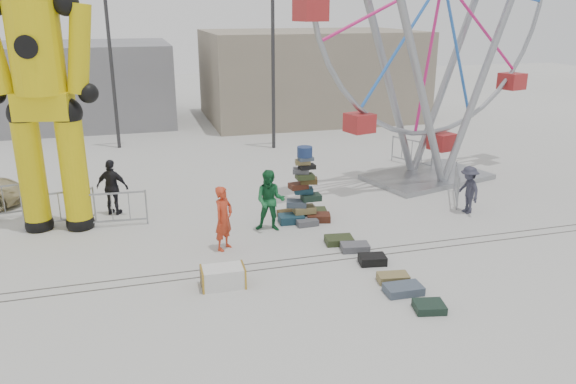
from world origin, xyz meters
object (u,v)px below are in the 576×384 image
object	(u,v)px
suitcase_tower	(304,200)
pedestrian_green	(270,201)
pedestrian_grey	(468,190)
steamer_trunk	(223,277)
barricade_dummy_c	(112,209)
pedestrian_black	(112,187)
barricade_wheel_back	(412,152)
ferris_wheel	(441,5)
crash_test_dummy	(41,85)
barricade_wheel_front	(457,185)
pedestrian_red	(224,218)
lamp_post_left	(112,50)
lamp_post_right	(275,50)
barricade_dummy_b	(60,209)

from	to	relation	value
suitcase_tower	pedestrian_green	distance (m)	1.35
pedestrian_green	pedestrian_grey	world-z (taller)	pedestrian_green
steamer_trunk	suitcase_tower	bearing A→B (deg)	51.29
steamer_trunk	barricade_dummy_c	xyz separation A→B (m)	(-2.56, 4.67, 0.31)
barricade_dummy_c	pedestrian_grey	distance (m)	11.09
pedestrian_black	suitcase_tower	bearing A→B (deg)	-175.12
barricade_wheel_back	ferris_wheel	bearing A→B (deg)	-36.66
crash_test_dummy	barricade_dummy_c	world-z (taller)	crash_test_dummy
crash_test_dummy	barricade_wheel_front	distance (m)	13.36
pedestrian_red	pedestrian_black	bearing A→B (deg)	84.25
barricade_wheel_front	steamer_trunk	bearing A→B (deg)	144.00
barricade_dummy_c	pedestrian_green	size ratio (longest dim) A/B	1.09
pedestrian_grey	crash_test_dummy	bearing A→B (deg)	-99.84
barricade_wheel_back	steamer_trunk	bearing A→B (deg)	-74.25
lamp_post_left	pedestrian_black	world-z (taller)	lamp_post_left
lamp_post_right	suitcase_tower	distance (m)	10.19
barricade_dummy_c	barricade_wheel_front	bearing A→B (deg)	0.57
lamp_post_right	crash_test_dummy	xyz separation A→B (m)	(-8.75, -8.05, -0.23)
barricade_dummy_c	steamer_trunk	bearing A→B (deg)	-57.46
pedestrian_grey	barricade_wheel_back	bearing A→B (deg)	169.99
suitcase_tower	barricade_dummy_c	xyz separation A→B (m)	(-5.70, 0.99, -0.11)
pedestrian_red	pedestrian_green	size ratio (longest dim) A/B	0.97
steamer_trunk	barricade_wheel_front	size ratio (longest dim) A/B	0.52
lamp_post_right	ferris_wheel	size ratio (longest dim) A/B	0.62
pedestrian_red	barricade_dummy_b	bearing A→B (deg)	101.48
lamp_post_left	crash_test_dummy	xyz separation A→B (m)	(-1.75, -10.05, -0.23)
pedestrian_black	barricade_dummy_b	bearing A→B (deg)	47.45
lamp_post_left	crash_test_dummy	size ratio (longest dim) A/B	0.99
barricade_dummy_c	pedestrian_black	world-z (taller)	pedestrian_black
steamer_trunk	barricade_dummy_b	bearing A→B (deg)	130.17
pedestrian_green	suitcase_tower	bearing A→B (deg)	44.97
steamer_trunk	barricade_wheel_front	bearing A→B (deg)	26.63
ferris_wheel	pedestrian_green	xyz separation A→B (m)	(-7.05, -3.38, -5.45)
suitcase_tower	ferris_wheel	size ratio (longest dim) A/B	0.18
barricade_dummy_b	barricade_dummy_c	world-z (taller)	same
crash_test_dummy	pedestrian_red	size ratio (longest dim) A/B	4.52
lamp_post_left	pedestrian_green	distance (m)	13.12
steamer_trunk	pedestrian_grey	xyz separation A→B (m)	(8.38, 2.86, 0.53)
barricade_dummy_b	pedestrian_green	world-z (taller)	pedestrian_green
suitcase_tower	barricade_dummy_c	world-z (taller)	suitcase_tower
barricade_wheel_back	pedestrian_red	xyz separation A→B (m)	(-8.95, -6.36, 0.34)
lamp_post_left	pedestrian_red	bearing A→B (deg)	-77.97
lamp_post_right	crash_test_dummy	size ratio (longest dim) A/B	0.99
crash_test_dummy	barricade_wheel_back	distance (m)	14.39
lamp_post_right	pedestrian_green	bearing A→B (deg)	-105.40
lamp_post_right	barricade_dummy_b	size ratio (longest dim) A/B	4.00
pedestrian_black	lamp_post_left	bearing A→B (deg)	-66.01
barricade_dummy_c	pedestrian_red	size ratio (longest dim) A/B	1.12
ferris_wheel	pedestrian_red	bearing A→B (deg)	-168.38
barricade_wheel_front	pedestrian_red	world-z (taller)	pedestrian_red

